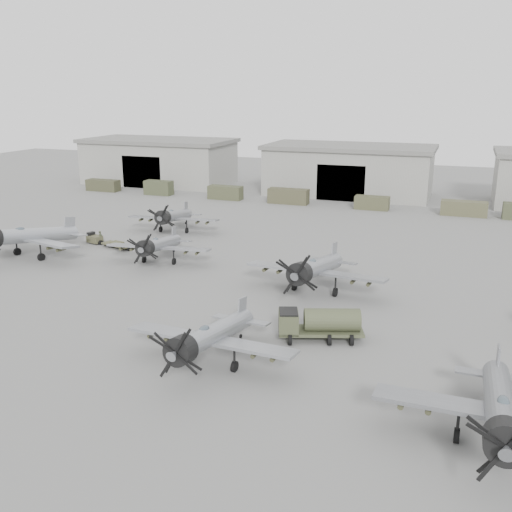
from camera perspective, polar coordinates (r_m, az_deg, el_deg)
The scene contains 18 objects.
ground at distance 46.52m, azimuth -6.00°, elevation -6.52°, with size 220.00×220.00×0.00m, color slate.
hangar_left at distance 116.29m, azimuth -9.66°, elevation 9.36°, with size 29.00×14.80×8.70m.
hangar_center at distance 103.07m, azimuth 9.28°, elevation 8.51°, with size 29.00×14.80×8.70m.
support_truck_0 at distance 109.48m, azimuth -15.05°, elevation 6.85°, with size 6.21×2.20×2.06m, color #393A25.
support_truck_1 at distance 103.27m, azimuth -9.71°, elevation 6.75°, with size 4.96×2.20×2.49m, color #3A3F29.
support_truck_2 at distance 97.62m, azimuth -3.08°, elevation 6.35°, with size 5.81×2.20×2.28m, color #3D402A.
support_truck_3 at distance 93.83m, azimuth 3.26°, elevation 5.99°, with size 6.60×2.20×2.44m, color #403F2A.
support_truck_4 at distance 90.94m, azimuth 11.52°, elevation 5.24°, with size 5.26×2.20×2.05m, color #42422B.
support_truck_5 at distance 89.99m, azimuth 20.07°, elevation 4.50°, with size 6.59×2.20×2.18m, color #48472F.
aircraft_near_1 at distance 38.30m, azimuth -4.76°, elevation -8.09°, with size 12.04×10.84×4.82m.
aircraft_near_2 at distance 32.37m, azimuth 23.29°, elevation -14.03°, with size 12.82×11.53×5.16m.
aircraft_mid_0 at distance 67.55m, azimuth -22.03°, elevation 1.83°, with size 13.70×12.33×5.44m.
aircraft_mid_1 at distance 61.55m, azimuth -9.80°, elevation 1.07°, with size 11.35×10.22×4.51m.
aircraft_mid_2 at distance 51.88m, azimuth 5.88°, elevation -1.28°, with size 13.13×11.81×5.23m.
aircraft_far_0 at distance 74.87m, azimuth -8.32°, elevation 3.94°, with size 12.01×10.80×4.77m.
fuel_tanker at distance 42.84m, azimuth 6.38°, elevation -6.57°, with size 6.61×4.28×2.42m.
tug_trailer at distance 70.77m, azimuth -15.05°, elevation 1.45°, with size 6.90×2.93×1.37m.
ground_crew at distance 71.39m, azimuth -15.28°, elevation 1.80°, with size 0.58×0.38×1.60m, color #333A26.
Camera 1 is at (19.17, -38.39, 17.97)m, focal length 40.00 mm.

